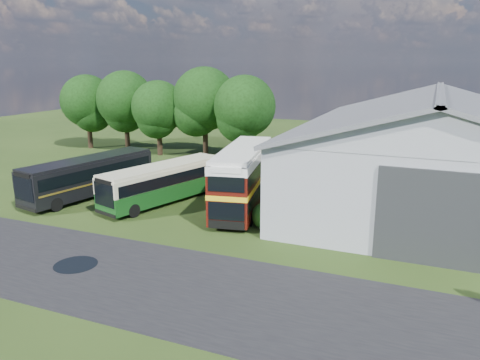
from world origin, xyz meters
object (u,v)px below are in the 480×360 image
at_px(bus_maroon_double, 243,179).
at_px(bus_green_single, 164,182).
at_px(storage_shed, 435,146).
at_px(bus_dark_single, 90,176).

bearing_deg(bus_maroon_double, bus_green_single, 176.64).
xyz_separation_m(storage_shed, bus_green_single, (-18.12, -7.74, -2.66)).
relative_size(bus_green_single, bus_dark_single, 0.94).
xyz_separation_m(bus_green_single, bus_maroon_double, (5.97, 0.79, 0.68)).
bearing_deg(bus_maroon_double, bus_dark_single, 176.57).
bearing_deg(bus_green_single, storage_shed, 39.99).
bearing_deg(bus_dark_single, bus_maroon_double, 19.01).
relative_size(storage_shed, bus_dark_single, 2.23).
height_order(bus_green_single, bus_maroon_double, bus_maroon_double).
distance_m(storage_shed, bus_green_single, 19.88).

